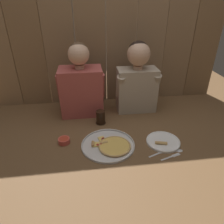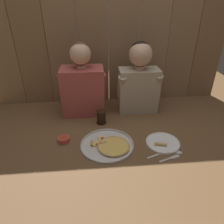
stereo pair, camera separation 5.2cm
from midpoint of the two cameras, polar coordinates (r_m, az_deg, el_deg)
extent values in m
plane|color=brown|center=(1.57, 2.08, -7.51)|extent=(3.20, 3.20, 0.00)
cylinder|color=silver|center=(1.51, -0.36, -9.10)|extent=(0.39, 0.39, 0.01)
torus|color=silver|center=(1.50, -0.36, -8.86)|extent=(0.39, 0.39, 0.01)
cylinder|color=#B23823|center=(1.49, 1.48, -9.52)|extent=(0.22, 0.22, 0.00)
cylinder|color=#EABC56|center=(1.48, 1.48, -9.37)|extent=(0.21, 0.21, 0.01)
torus|color=tan|center=(1.48, 1.48, -9.37)|extent=(0.23, 0.23, 0.01)
cube|color=#EFC660|center=(1.55, -1.88, -7.66)|extent=(0.07, 0.09, 0.01)
cylinder|color=tan|center=(1.51, -1.37, -8.40)|extent=(0.05, 0.03, 0.02)
cylinder|color=#A3281E|center=(1.54, -1.76, -7.41)|extent=(0.02, 0.02, 0.00)
cylinder|color=#A3281E|center=(1.55, -1.61, -7.31)|extent=(0.02, 0.02, 0.00)
cube|color=#EFC660|center=(1.51, -2.96, -8.80)|extent=(0.08, 0.06, 0.01)
cylinder|color=tan|center=(1.51, -4.54, -8.65)|extent=(0.02, 0.05, 0.02)
cylinder|color=#A3281E|center=(1.49, -3.22, -8.91)|extent=(0.02, 0.02, 0.00)
cylinder|color=#A3281E|center=(1.50, -2.42, -8.63)|extent=(0.02, 0.02, 0.00)
cylinder|color=white|center=(1.57, 14.75, -8.27)|extent=(0.25, 0.25, 0.01)
torus|color=white|center=(1.57, 14.78, -8.09)|extent=(0.25, 0.25, 0.01)
cylinder|color=tan|center=(1.53, 14.19, -8.59)|extent=(0.09, 0.04, 0.02)
cylinder|color=black|center=(1.76, -2.09, -2.87)|extent=(0.09, 0.09, 0.01)
cylinder|color=black|center=(1.73, -2.12, -1.30)|extent=(0.08, 0.08, 0.11)
cylinder|color=#CC4C42|center=(1.57, -12.24, -7.45)|extent=(0.08, 0.08, 0.04)
cylinder|color=#B23823|center=(1.56, -12.28, -7.17)|extent=(0.07, 0.07, 0.02)
cube|color=silver|center=(1.45, 12.36, -11.75)|extent=(0.09, 0.05, 0.01)
cube|color=silver|center=(1.49, 14.38, -10.92)|extent=(0.04, 0.03, 0.01)
cube|color=silver|center=(1.44, 15.58, -12.53)|extent=(0.09, 0.04, 0.01)
cube|color=silver|center=(1.49, 18.00, -11.61)|extent=(0.06, 0.04, 0.00)
cube|color=silver|center=(1.50, 16.54, -10.84)|extent=(0.10, 0.02, 0.01)
ellipsoid|color=silver|center=(1.53, 18.98, -10.40)|extent=(0.05, 0.03, 0.01)
cube|color=#AD4C47|center=(1.84, -7.16, 5.74)|extent=(0.36, 0.23, 0.42)
cylinder|color=#DBAD8E|center=(1.76, -7.62, 12.39)|extent=(0.08, 0.08, 0.03)
sphere|color=#DBAD8E|center=(1.74, -7.85, 15.58)|extent=(0.17, 0.17, 0.17)
sphere|color=brown|center=(1.75, -7.87, 16.10)|extent=(0.16, 0.16, 0.16)
cylinder|color=#AD4C47|center=(1.79, -12.49, 6.78)|extent=(0.08, 0.12, 0.24)
cylinder|color=#AD4C47|center=(1.78, -2.10, 7.29)|extent=(0.08, 0.14, 0.24)
cube|color=#B2A38E|center=(1.89, 8.01, 5.93)|extent=(0.35, 0.19, 0.39)
cylinder|color=#DBAD8E|center=(1.82, 8.48, 12.04)|extent=(0.08, 0.08, 0.03)
sphere|color=#DBAD8E|center=(1.79, 8.75, 15.46)|extent=(0.19, 0.19, 0.19)
sphere|color=black|center=(1.80, 8.68, 16.03)|extent=(0.18, 0.18, 0.18)
cylinder|color=#B2A38E|center=(1.80, 3.59, 7.01)|extent=(0.08, 0.14, 0.23)
cylinder|color=#B2A38E|center=(1.87, 13.04, 7.16)|extent=(0.08, 0.14, 0.23)
cube|color=brown|center=(2.03, -21.02, 18.42)|extent=(0.27, 0.03, 1.23)
cube|color=#836445|center=(1.98, -12.90, 19.30)|extent=(0.27, 0.03, 1.23)
cube|color=#836546|center=(1.96, -4.43, 19.83)|extent=(0.27, 0.03, 1.23)
cube|color=#88694B|center=(1.98, 4.04, 19.96)|extent=(0.27, 0.03, 1.23)
cube|color=#8A6C4D|center=(2.05, 12.16, 19.71)|extent=(0.27, 0.03, 1.23)
cube|color=#856748|center=(2.14, 19.64, 19.15)|extent=(0.27, 0.03, 1.23)
cube|color=brown|center=(2.26, 26.35, 18.39)|extent=(0.27, 0.03, 1.23)
camera|label=1|loc=(0.03, -89.04, 0.55)|focal=33.15mm
camera|label=2|loc=(0.03, 90.96, -0.55)|focal=33.15mm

